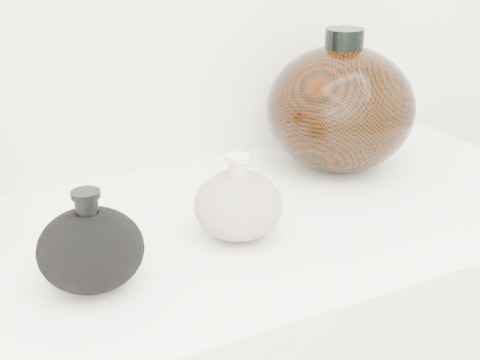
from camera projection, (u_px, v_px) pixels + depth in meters
black_gourd_vase at (91, 249)px, 0.77m from camera, size 0.14×0.14×0.12m
cream_gourd_vase at (238, 204)px, 0.89m from camera, size 0.15×0.15×0.12m
right_round_pot at (340, 108)px, 1.11m from camera, size 0.29×0.29×0.24m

